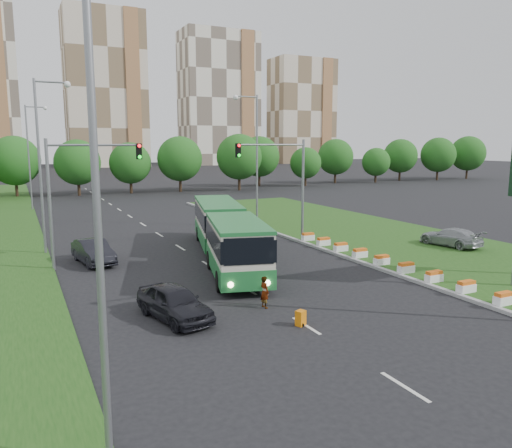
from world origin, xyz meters
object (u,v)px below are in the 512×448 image
traffic_mast_median (285,175)px  car_median (451,237)px  shopping_trolley (301,318)px  pedestrian (265,292)px  articulated_bus (222,233)px  traffic_mast_left (77,182)px  car_left_far (93,252)px  car_left_near (174,302)px

traffic_mast_median → car_median: bearing=-33.6°
shopping_trolley → car_median: bearing=2.7°
traffic_mast_median → pedestrian: 16.17m
traffic_mast_median → car_median: (10.32, -6.87, -4.52)m
traffic_mast_median → articulated_bus: (-6.36, -2.93, -3.53)m
traffic_mast_left → articulated_bus: (8.79, -1.93, -3.53)m
traffic_mast_median → shopping_trolley: traffic_mast_median is taller
traffic_mast_left → shopping_trolley: 17.25m
articulated_bus → shopping_trolley: size_ratio=27.21×
traffic_mast_left → car_left_far: bearing=39.0°
car_left_far → traffic_mast_left: bearing=-150.3°
pedestrian → traffic_mast_median: bearing=-40.9°
car_median → pedestrian: 19.65m
traffic_mast_median → shopping_trolley: (-7.99, -15.86, -5.02)m
car_left_far → pedestrian: bearing=-74.0°
car_left_near → shopping_trolley: 5.59m
articulated_bus → car_left_far: articulated_bus is taller
car_left_far → pedestrian: car_left_far is taller
car_median → shopping_trolley: size_ratio=7.08×
traffic_mast_median → traffic_mast_left: 15.19m
car_left_near → pedestrian: bearing=-17.6°
traffic_mast_median → pedestrian: size_ratio=5.22×
traffic_mast_left → pedestrian: (6.84, -12.09, -4.58)m
traffic_mast_left → articulated_bus: bearing=-12.4°
traffic_mast_median → traffic_mast_left: size_ratio=1.00×
articulated_bus → car_left_near: bearing=-107.5°
car_median → pedestrian: bearing=9.0°
car_median → car_left_near: bearing=4.9°
traffic_mast_median → pedestrian: (-8.32, -13.09, -4.58)m
car_left_near → car_median: bearing=1.4°
traffic_mast_median → shopping_trolley: 18.46m
pedestrian → shopping_trolley: 2.82m
car_left_near → traffic_mast_left: bearing=89.3°
traffic_mast_median → articulated_bus: size_ratio=0.44×
traffic_mast_median → traffic_mast_left: (-15.16, -1.00, 0.00)m
traffic_mast_median → car_left_far: bearing=-178.7°
car_left_near → pedestrian: size_ratio=2.97×
traffic_mast_left → shopping_trolley: bearing=-64.2°
car_left_near → pedestrian: (4.29, -0.35, -0.01)m
traffic_mast_median → car_left_far: size_ratio=1.70×
car_median → shopping_trolley: (-18.31, -8.99, -0.50)m
car_left_far → shopping_trolley: car_left_far is taller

